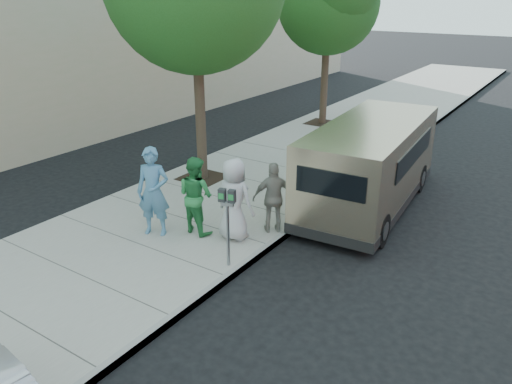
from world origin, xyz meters
TOP-DOWN VIEW (x-y plane):
  - ground at (0.00, 0.00)m, footprint 120.00×120.00m
  - sidewalk at (-1.00, 0.00)m, footprint 5.00×60.00m
  - curb_face at (1.44, 0.00)m, footprint 0.12×60.00m
  - parking_meter at (1.25, -1.14)m, footprint 0.35×0.20m
  - van at (2.29, 3.44)m, footprint 2.39×6.04m
  - person_officer at (-0.91, -0.91)m, footprint 0.85×0.73m
  - person_green_shirt at (-0.22, -0.33)m, footprint 0.91×0.74m
  - person_gray_shirt at (0.66, -0.13)m, footprint 0.89×0.59m
  - person_striped_polo at (1.20, 0.61)m, footprint 0.98×0.90m

SIDE VIEW (x-z plane):
  - ground at x=0.00m, z-range 0.00..0.00m
  - sidewalk at x=-1.00m, z-range 0.00..0.15m
  - curb_face at x=1.44m, z-range -0.01..0.15m
  - person_striped_polo at x=1.20m, z-range 0.15..1.76m
  - person_green_shirt at x=-0.22m, z-range 0.15..1.88m
  - person_gray_shirt at x=0.66m, z-range 0.15..1.95m
  - person_officer at x=-0.91m, z-range 0.15..2.12m
  - van at x=2.29m, z-range 0.06..2.26m
  - parking_meter at x=1.25m, z-range 0.51..2.10m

